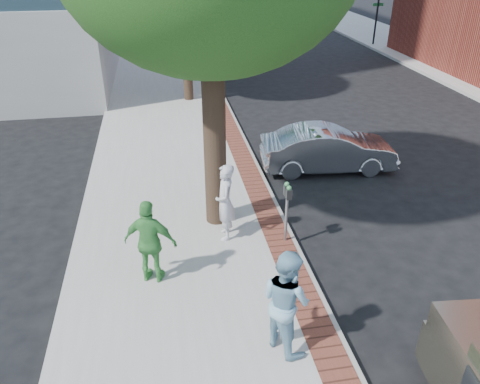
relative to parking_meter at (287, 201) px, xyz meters
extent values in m
plane|color=black|center=(-0.84, -0.71, -1.21)|extent=(120.00, 120.00, 0.00)
cube|color=#9E9991|center=(-2.34, 7.29, -1.13)|extent=(5.00, 60.00, 0.15)
cube|color=brown|center=(-0.14, 7.29, -1.05)|extent=(0.60, 60.00, 0.01)
cube|color=gray|center=(0.21, 7.29, -1.13)|extent=(0.10, 60.00, 0.15)
cylinder|color=black|center=(0.06, 21.29, 0.69)|extent=(0.12, 0.12, 3.80)
imported|color=black|center=(0.06, 21.29, 1.79)|extent=(0.18, 0.15, 0.90)
cube|color=#1E7238|center=(0.06, 21.29, 1.39)|extent=(0.70, 0.03, 0.18)
cylinder|color=black|center=(11.66, 21.29, 0.69)|extent=(0.12, 0.12, 3.80)
cube|color=#1E7238|center=(11.66, 21.29, 1.39)|extent=(0.70, 0.03, 0.18)
cylinder|color=black|center=(-1.44, 1.19, 1.14)|extent=(0.52, 0.52, 4.40)
cylinder|color=black|center=(-1.34, 11.29, 0.87)|extent=(0.40, 0.40, 3.85)
cylinder|color=gray|center=(0.00, 0.00, -0.48)|extent=(0.07, 0.07, 1.15)
cube|color=#2D3030|center=(0.00, -0.09, 0.21)|extent=(0.12, 0.14, 0.24)
cube|color=#2D3030|center=(0.00, 0.09, 0.21)|extent=(0.12, 0.14, 0.24)
sphere|color=#3F8C4C|center=(0.00, -0.09, 0.36)|extent=(0.11, 0.11, 0.11)
sphere|color=#3F8C4C|center=(0.00, 0.09, 0.36)|extent=(0.11, 0.11, 0.11)
imported|color=#BBBABF|center=(-1.33, 0.41, -0.14)|extent=(0.49, 0.70, 1.83)
imported|color=#7FAEC4|center=(-0.83, -3.03, -0.10)|extent=(1.08, 1.16, 1.92)
imported|color=#469A46|center=(-3.00, -0.89, -0.15)|extent=(1.15, 0.77, 1.82)
imported|color=#ADB0B4|center=(2.33, 3.78, -0.54)|extent=(4.17, 1.77, 1.34)
imported|color=black|center=(2.07, 19.65, -0.47)|extent=(4.50, 2.22, 1.48)
cube|color=black|center=(2.04, -3.84, -0.24)|extent=(1.47, 0.15, 0.37)
camera|label=1|loc=(-2.59, -8.67, 5.10)|focal=35.00mm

